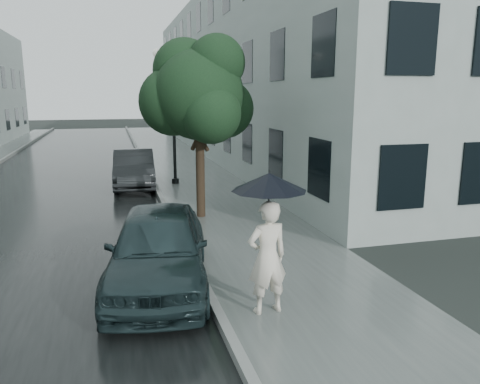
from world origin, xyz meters
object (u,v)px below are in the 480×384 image
object	(u,v)px
pedestrian	(267,257)
street_tree	(198,94)
car_far	(134,168)
car_near	(158,247)
lamp_post	(169,108)

from	to	relation	value
pedestrian	street_tree	world-z (taller)	street_tree
car_far	street_tree	bearing A→B (deg)	-69.56
street_tree	car_near	bearing A→B (deg)	-109.02
pedestrian	street_tree	bearing A→B (deg)	-98.47
street_tree	car_near	xyz separation A→B (m)	(-1.65, -4.79, -2.73)
car_far	lamp_post	bearing A→B (deg)	10.69
lamp_post	street_tree	bearing A→B (deg)	-75.06
lamp_post	pedestrian	bearing A→B (deg)	-76.65
car_far	car_near	bearing A→B (deg)	-87.82
street_tree	car_far	distance (m)	5.91
car_near	lamp_post	bearing A→B (deg)	90.63
street_tree	lamp_post	world-z (taller)	lamp_post
pedestrian	lamp_post	distance (m)	11.65
pedestrian	car_near	distance (m)	2.19
lamp_post	car_far	world-z (taller)	lamp_post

